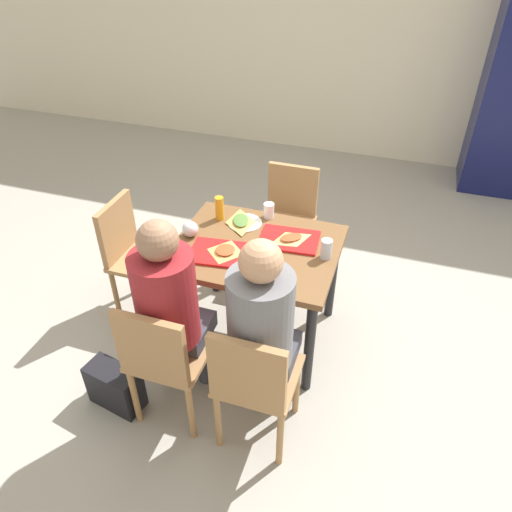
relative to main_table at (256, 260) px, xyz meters
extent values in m
cube|color=#9E998E|center=(0.00, 0.00, -0.64)|extent=(10.00, 10.00, 0.02)
cube|color=beige|center=(0.00, 3.20, 0.77)|extent=(10.00, 0.10, 2.80)
cube|color=brown|center=(0.00, 0.00, 0.09)|extent=(0.99, 0.81, 0.04)
cylinder|color=black|center=(-0.44, -0.34, -0.28)|extent=(0.06, 0.06, 0.69)
cylinder|color=black|center=(0.44, -0.34, -0.28)|extent=(0.06, 0.06, 0.69)
cylinder|color=black|center=(-0.44, 0.34, -0.28)|extent=(0.06, 0.06, 0.69)
cylinder|color=black|center=(0.44, 0.34, -0.28)|extent=(0.06, 0.06, 0.69)
cube|color=#9E7247|center=(-0.25, -0.70, -0.18)|extent=(0.40, 0.40, 0.03)
cube|color=#9E7247|center=(-0.25, -0.88, 0.03)|extent=(0.38, 0.04, 0.40)
cylinder|color=#9E7247|center=(-0.42, -0.53, -0.41)|extent=(0.04, 0.04, 0.43)
cylinder|color=#9E7247|center=(-0.08, -0.53, -0.41)|extent=(0.04, 0.04, 0.43)
cylinder|color=#9E7247|center=(-0.42, -0.87, -0.41)|extent=(0.04, 0.04, 0.43)
cylinder|color=#9E7247|center=(-0.08, -0.87, -0.41)|extent=(0.04, 0.04, 0.43)
cube|color=#9E7247|center=(0.25, -0.70, -0.18)|extent=(0.40, 0.40, 0.03)
cube|color=#9E7247|center=(0.25, -0.88, 0.03)|extent=(0.38, 0.04, 0.40)
cylinder|color=#9E7247|center=(0.08, -0.53, -0.41)|extent=(0.04, 0.04, 0.43)
cylinder|color=#9E7247|center=(0.42, -0.53, -0.41)|extent=(0.04, 0.04, 0.43)
cylinder|color=#9E7247|center=(0.08, -0.87, -0.41)|extent=(0.04, 0.04, 0.43)
cylinder|color=#9E7247|center=(0.42, -0.87, -0.41)|extent=(0.04, 0.04, 0.43)
cube|color=#9E7247|center=(0.00, 0.70, -0.18)|extent=(0.40, 0.40, 0.03)
cube|color=#9E7247|center=(0.00, 0.88, 0.03)|extent=(0.38, 0.04, 0.40)
cylinder|color=#9E7247|center=(0.17, 0.53, -0.41)|extent=(0.04, 0.04, 0.43)
cylinder|color=#9E7247|center=(-0.17, 0.53, -0.41)|extent=(0.04, 0.04, 0.43)
cylinder|color=#9E7247|center=(0.17, 0.87, -0.41)|extent=(0.04, 0.04, 0.43)
cylinder|color=#9E7247|center=(-0.17, 0.87, -0.41)|extent=(0.04, 0.04, 0.43)
cube|color=#9E7247|center=(-0.80, 0.00, -0.18)|extent=(0.40, 0.40, 0.03)
cube|color=#9E7247|center=(-0.98, 0.00, 0.03)|extent=(0.04, 0.38, 0.40)
cylinder|color=#9E7247|center=(-0.63, 0.17, -0.41)|extent=(0.04, 0.04, 0.43)
cylinder|color=#9E7247|center=(-0.63, -0.17, -0.41)|extent=(0.04, 0.04, 0.43)
cylinder|color=#9E7247|center=(-0.97, 0.17, -0.41)|extent=(0.04, 0.04, 0.43)
cylinder|color=#9E7247|center=(-0.97, -0.17, -0.41)|extent=(0.04, 0.04, 0.43)
cylinder|color=#383842|center=(-0.33, -0.47, -0.40)|extent=(0.10, 0.10, 0.46)
cylinder|color=#383842|center=(-0.17, -0.47, -0.40)|extent=(0.10, 0.10, 0.46)
cube|color=#383842|center=(-0.25, -0.57, -0.12)|extent=(0.32, 0.28, 0.10)
cylinder|color=maroon|center=(-0.25, -0.68, 0.19)|extent=(0.32, 0.32, 0.52)
sphere|color=#8C664C|center=(-0.25, -0.68, 0.54)|extent=(0.20, 0.20, 0.20)
cylinder|color=#383842|center=(0.17, -0.47, -0.40)|extent=(0.10, 0.10, 0.46)
cylinder|color=#383842|center=(0.33, -0.47, -0.40)|extent=(0.10, 0.10, 0.46)
cube|color=#383842|center=(0.25, -0.57, -0.12)|extent=(0.32, 0.28, 0.10)
cylinder|color=slate|center=(0.25, -0.68, 0.19)|extent=(0.32, 0.32, 0.52)
sphere|color=tan|center=(0.25, -0.68, 0.54)|extent=(0.20, 0.20, 0.20)
cube|color=red|center=(-0.17, -0.14, 0.12)|extent=(0.39, 0.30, 0.02)
cube|color=red|center=(0.17, 0.12, 0.12)|extent=(0.38, 0.29, 0.02)
cylinder|color=white|center=(-0.15, 0.22, 0.11)|extent=(0.22, 0.22, 0.01)
cylinder|color=white|center=(0.15, -0.22, 0.11)|extent=(0.22, 0.22, 0.01)
pyramid|color=tan|center=(-0.15, -0.13, 0.13)|extent=(0.17, 0.19, 0.01)
ellipsoid|color=#B74723|center=(-0.15, -0.13, 0.14)|extent=(0.12, 0.13, 0.01)
pyramid|color=#DBAD60|center=(0.19, 0.12, 0.13)|extent=(0.23, 0.22, 0.01)
ellipsoid|color=#B74723|center=(0.19, 0.12, 0.14)|extent=(0.16, 0.15, 0.01)
pyramid|color=tan|center=(-0.17, 0.22, 0.12)|extent=(0.22, 0.27, 0.01)
ellipsoid|color=#4C7233|center=(-0.17, 0.22, 0.13)|extent=(0.15, 0.19, 0.01)
cylinder|color=white|center=(-0.02, 0.34, 0.16)|extent=(0.07, 0.07, 0.10)
cylinder|color=white|center=(0.02, -0.34, 0.16)|extent=(0.07, 0.07, 0.10)
cylinder|color=#B7BCC6|center=(0.42, 0.02, 0.17)|extent=(0.07, 0.07, 0.12)
cylinder|color=orange|center=(-0.32, 0.22, 0.19)|extent=(0.06, 0.06, 0.16)
sphere|color=silver|center=(-0.42, -0.02, 0.16)|extent=(0.10, 0.10, 0.10)
cube|color=black|center=(-0.60, -0.80, -0.49)|extent=(0.34, 0.22, 0.28)
camera|label=1|loc=(0.75, -2.27, 1.80)|focal=34.00mm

